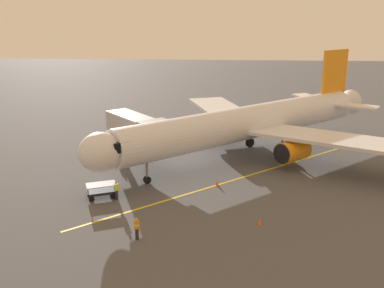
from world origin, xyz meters
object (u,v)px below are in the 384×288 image
baggage_cart_near_nose (101,190)px  safety_cone_nose_right (96,142)px  jet_bridge (140,131)px  ground_crew_marshaller (116,151)px  airplane (250,123)px  safety_cone_wing_port (217,183)px  ground_crew_wing_walker (137,228)px  safety_cone_nose_left (260,221)px  ground_crew_loader (116,190)px

baggage_cart_near_nose → safety_cone_nose_right: 16.93m
jet_bridge → ground_crew_marshaller: 4.64m
airplane → safety_cone_nose_right: airplane is taller
safety_cone_wing_port → ground_crew_marshaller: bearing=-32.5°
ground_crew_wing_walker → baggage_cart_near_nose: size_ratio=0.58×
ground_crew_marshaller → safety_cone_nose_right: bearing=-53.2°
jet_bridge → ground_crew_wing_walker: 17.05m
jet_bridge → ground_crew_wing_walker: jet_bridge is taller
ground_crew_wing_walker → safety_cone_nose_left: ground_crew_wing_walker is taller
airplane → jet_bridge: airplane is taller
jet_bridge → safety_cone_wing_port: bearing=145.6°
airplane → ground_crew_marshaller: (15.29, 1.65, -3.12)m
ground_crew_loader → baggage_cart_near_nose: bearing=-14.8°
safety_cone_nose_right → ground_crew_marshaller: bearing=126.8°
ground_crew_wing_walker → ground_crew_loader: bearing=-65.3°
baggage_cart_near_nose → airplane: bearing=-137.9°
ground_crew_loader → safety_cone_nose_right: size_ratio=3.11×
safety_cone_nose_right → ground_crew_wing_walker: bearing=112.7°
airplane → baggage_cart_near_nose: size_ratio=11.43×
safety_cone_nose_left → baggage_cart_near_nose: bearing=-17.4°
ground_crew_marshaller → baggage_cart_near_nose: ground_crew_marshaller is taller
airplane → safety_cone_nose_left: bearing=89.5°
ground_crew_loader → safety_cone_nose_left: 12.98m
jet_bridge → airplane: bearing=-164.6°
jet_bridge → ground_crew_loader: (0.45, 9.71, -2.88)m
airplane → ground_crew_wing_walker: size_ratio=19.66×
ground_crew_wing_walker → safety_cone_nose_right: bearing=-67.3°
airplane → safety_cone_nose_left: size_ratio=61.14×
baggage_cart_near_nose → ground_crew_loader: bearing=165.2°
baggage_cart_near_nose → safety_cone_wing_port: (-10.37, -3.52, -0.38)m
ground_crew_marshaller → ground_crew_loader: bearing=103.8°
jet_bridge → ground_crew_loader: 10.13m
safety_cone_wing_port → airplane: bearing=-111.5°
ground_crew_marshaller → airplane: bearing=-173.8°
airplane → ground_crew_loader: airplane is taller
airplane → jet_bridge: 12.50m
jet_bridge → ground_crew_marshaller: size_ratio=5.80×
ground_crew_wing_walker → safety_cone_nose_right: size_ratio=3.11×
ground_crew_loader → airplane: bearing=-133.8°
ground_crew_loader → safety_cone_wing_port: bearing=-156.3°
airplane → jet_bridge: (12.05, 3.31, -0.24)m
ground_crew_wing_walker → safety_cone_nose_left: bearing=-162.3°
safety_cone_nose_left → safety_cone_nose_right: 27.90m
jet_bridge → ground_crew_loader: bearing=87.4°
airplane → safety_cone_nose_right: (19.13, -3.48, -3.73)m
airplane → ground_crew_wing_walker: airplane is taller
ground_crew_wing_walker → safety_cone_nose_right: (9.80, -23.37, -0.61)m
jet_bridge → safety_cone_nose_right: bearing=-43.8°
airplane → safety_cone_nose_left: (0.15, 16.96, -3.73)m
ground_crew_marshaller → ground_crew_loader: size_ratio=1.00×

